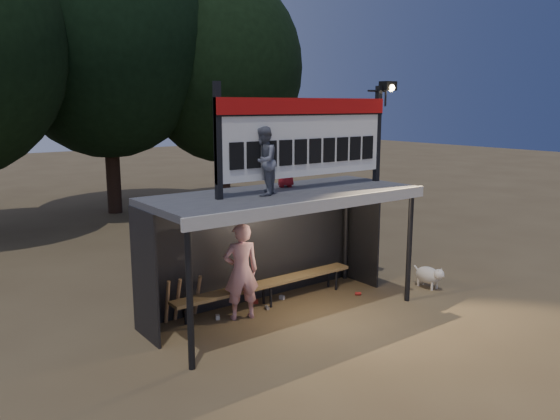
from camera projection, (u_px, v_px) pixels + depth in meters
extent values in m
plane|color=brown|center=(284.00, 314.00, 10.21)|extent=(80.00, 80.00, 0.00)
imported|color=white|center=(241.00, 271.00, 9.85)|extent=(0.75, 0.60, 1.79)
imported|color=slate|center=(264.00, 161.00, 9.27)|extent=(0.72, 0.71, 1.17)
imported|color=#A61920|center=(286.00, 165.00, 10.25)|extent=(0.47, 0.39, 0.84)
cube|color=#3F3F41|center=(284.00, 195.00, 9.78)|extent=(5.00, 2.00, 0.12)
cube|color=beige|center=(322.00, 205.00, 8.98)|extent=(5.10, 0.06, 0.20)
cylinder|color=black|center=(190.00, 298.00, 7.88)|extent=(0.10, 0.10, 2.20)
cylinder|color=black|center=(409.00, 247.00, 10.70)|extent=(0.10, 0.10, 2.20)
cylinder|color=black|center=(140.00, 269.00, 9.30)|extent=(0.10, 0.10, 2.20)
cylinder|color=black|center=(346.00, 231.00, 12.12)|extent=(0.10, 0.10, 2.20)
cube|color=black|center=(254.00, 246.00, 10.79)|extent=(5.00, 0.04, 2.20)
cube|color=black|center=(144.00, 276.00, 8.92)|extent=(0.04, 1.00, 2.20)
cube|color=black|center=(362.00, 233.00, 11.86)|extent=(0.04, 1.00, 2.20)
cylinder|color=black|center=(253.00, 194.00, 10.59)|extent=(5.00, 0.06, 0.06)
cube|color=black|center=(218.00, 141.00, 8.79)|extent=(0.10, 0.10, 1.90)
cube|color=black|center=(377.00, 134.00, 10.97)|extent=(0.10, 0.10, 1.90)
cube|color=white|center=(306.00, 137.00, 9.88)|extent=(3.80, 0.08, 1.40)
cube|color=#B70E0D|center=(308.00, 106.00, 9.74)|extent=(3.80, 0.04, 0.28)
cube|color=black|center=(309.00, 114.00, 9.76)|extent=(3.80, 0.02, 0.03)
cube|color=black|center=(237.00, 156.00, 8.99)|extent=(0.27, 0.03, 0.45)
cube|color=black|center=(254.00, 155.00, 9.19)|extent=(0.27, 0.03, 0.45)
cube|color=black|center=(270.00, 154.00, 9.39)|extent=(0.27, 0.03, 0.45)
cube|color=black|center=(286.00, 153.00, 9.59)|extent=(0.27, 0.03, 0.45)
cube|color=black|center=(301.00, 152.00, 9.79)|extent=(0.27, 0.03, 0.45)
cube|color=black|center=(315.00, 151.00, 9.99)|extent=(0.27, 0.03, 0.45)
cube|color=black|center=(329.00, 150.00, 10.19)|extent=(0.27, 0.03, 0.45)
cube|color=black|center=(342.00, 149.00, 10.39)|extent=(0.27, 0.03, 0.45)
cube|color=black|center=(355.00, 148.00, 10.59)|extent=(0.27, 0.03, 0.45)
cube|color=black|center=(368.00, 147.00, 10.79)|extent=(0.27, 0.03, 0.45)
cylinder|color=black|center=(377.00, 91.00, 10.78)|extent=(0.50, 0.04, 0.04)
cylinder|color=black|center=(386.00, 99.00, 10.95)|extent=(0.04, 0.04, 0.30)
cube|color=black|center=(388.00, 86.00, 10.87)|extent=(0.30, 0.22, 0.18)
sphere|color=#FFD88C|center=(391.00, 88.00, 10.80)|extent=(0.14, 0.14, 0.14)
cube|color=olive|center=(267.00, 283.00, 10.55)|extent=(4.00, 0.35, 0.06)
cylinder|color=black|center=(192.00, 316.00, 9.50)|extent=(0.05, 0.05, 0.45)
cylinder|color=black|center=(185.00, 312.00, 9.69)|extent=(0.05, 0.05, 0.45)
cylinder|color=black|center=(271.00, 296.00, 10.50)|extent=(0.05, 0.05, 0.45)
cylinder|color=black|center=(264.00, 293.00, 10.69)|extent=(0.05, 0.05, 0.45)
cylinder|color=black|center=(336.00, 280.00, 11.50)|extent=(0.05, 0.05, 0.45)
cylinder|color=black|center=(328.00, 277.00, 11.69)|extent=(0.05, 0.05, 0.45)
cylinder|color=#2F1E15|center=(112.00, 155.00, 19.45)|extent=(0.50, 0.50, 4.18)
ellipsoid|color=black|center=(105.00, 36.00, 18.67)|extent=(7.22, 7.22, 8.36)
cylinder|color=#311E15|center=(223.00, 160.00, 21.07)|extent=(0.50, 0.50, 3.52)
ellipsoid|color=black|center=(222.00, 68.00, 20.42)|extent=(6.08, 6.08, 7.04)
ellipsoid|color=beige|center=(428.00, 275.00, 11.65)|extent=(0.36, 0.58, 0.36)
sphere|color=white|center=(439.00, 274.00, 11.42)|extent=(0.22, 0.22, 0.22)
cone|color=beige|center=(443.00, 276.00, 11.34)|extent=(0.10, 0.10, 0.10)
cone|color=beige|center=(438.00, 270.00, 11.35)|extent=(0.06, 0.06, 0.07)
cone|color=beige|center=(441.00, 270.00, 11.41)|extent=(0.06, 0.06, 0.07)
cylinder|color=silver|center=(432.00, 286.00, 11.50)|extent=(0.05, 0.05, 0.18)
cylinder|color=beige|center=(437.00, 285.00, 11.59)|extent=(0.05, 0.05, 0.18)
cylinder|color=#F1E4D0|center=(418.00, 282.00, 11.78)|extent=(0.05, 0.05, 0.18)
cylinder|color=white|center=(423.00, 280.00, 11.88)|extent=(0.05, 0.05, 0.18)
cylinder|color=beige|center=(417.00, 269.00, 11.88)|extent=(0.04, 0.16, 0.14)
cylinder|color=#9E7449|center=(167.00, 302.00, 9.61)|extent=(0.08, 0.27, 0.84)
cylinder|color=#9E724A|center=(178.00, 300.00, 9.73)|extent=(0.08, 0.30, 0.83)
cylinder|color=black|center=(188.00, 297.00, 9.85)|extent=(0.09, 0.33, 0.83)
cylinder|color=#996F47|center=(198.00, 295.00, 9.97)|extent=(0.08, 0.35, 0.82)
cube|color=#A62A1C|center=(256.00, 302.00, 10.73)|extent=(0.12, 0.11, 0.08)
cylinder|color=#B3B3B8|center=(267.00, 307.00, 10.44)|extent=(0.10, 0.13, 0.07)
cube|color=beige|center=(218.00, 317.00, 9.95)|extent=(0.11, 0.12, 0.08)
cylinder|color=#AB231D|center=(358.00, 294.00, 11.20)|extent=(0.14, 0.12, 0.07)
cube|color=#A6A5AA|center=(282.00, 297.00, 10.97)|extent=(0.10, 0.12, 0.08)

